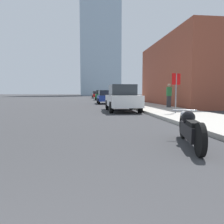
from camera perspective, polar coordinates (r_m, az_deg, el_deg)
sidewalk at (r=40.70m, az=0.78°, el=3.38°), size 3.40×240.00×0.15m
brick_storefront at (r=23.77m, az=21.84°, el=9.38°), size 8.22×13.35×6.39m
distant_tower at (r=110.89m, az=-3.24°, el=21.99°), size 18.07×18.07×67.23m
motorcycle at (r=5.46m, az=19.72°, el=-4.11°), size 0.85×2.38×0.80m
parked_car_white at (r=14.73m, az=2.67°, el=3.67°), size 2.00×4.56×1.78m
parked_car_blue at (r=24.94m, az=-1.61°, el=3.95°), size 1.98×3.98×1.53m
parked_car_green at (r=37.85m, az=-2.99°, el=4.42°), size 1.98×4.46×1.69m
parked_car_red at (r=49.36m, az=-4.04°, el=4.52°), size 1.92×3.90×1.60m
parked_car_silver at (r=62.05m, az=-4.30°, el=4.65°), size 2.12×4.22×1.68m
stop_sign at (r=12.31m, az=16.39°, el=6.51°), size 0.57×0.26×2.13m
pedestrian at (r=17.12m, az=14.66°, el=4.31°), size 0.36×0.25×1.79m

